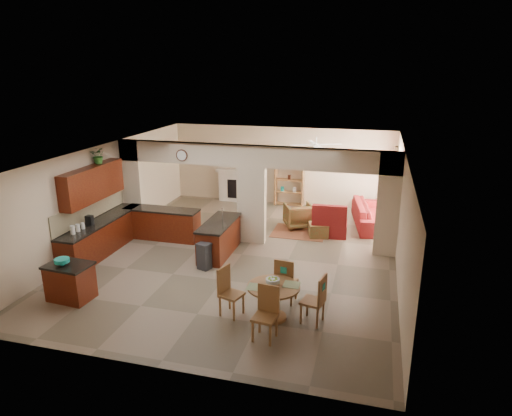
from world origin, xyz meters
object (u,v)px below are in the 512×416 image
(dining_table, at_px, (273,297))
(sofa, at_px, (371,214))
(armchair, at_px, (298,215))
(kitchen_island, at_px, (70,282))

(dining_table, height_order, sofa, sofa)
(sofa, relative_size, armchair, 3.02)
(kitchen_island, distance_m, sofa, 9.05)
(sofa, height_order, armchair, armchair)
(kitchen_island, bearing_deg, dining_table, 8.90)
(sofa, bearing_deg, dining_table, 155.07)
(kitchen_island, relative_size, dining_table, 0.94)
(kitchen_island, bearing_deg, sofa, 51.33)
(kitchen_island, xyz_separation_m, armchair, (3.96, 5.87, -0.03))
(kitchen_island, relative_size, sofa, 0.39)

